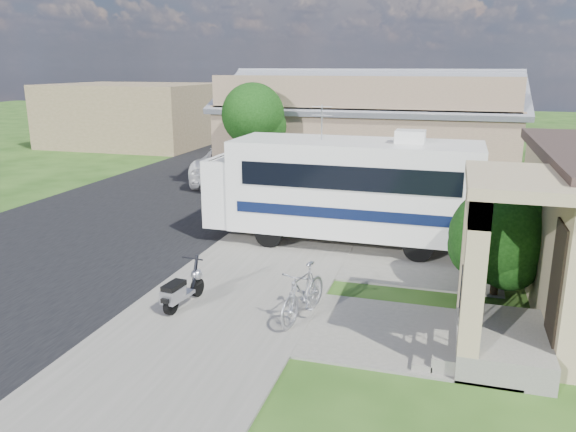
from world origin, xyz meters
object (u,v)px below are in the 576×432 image
(pickup_truck, at_px, (233,163))
(van, at_px, (279,142))
(motorhome, at_px, (344,187))
(garden_hose, at_px, (452,321))
(bicycle, at_px, (303,295))
(shrub, at_px, (503,232))
(scooter, at_px, (181,290))

(pickup_truck, relative_size, van, 1.08)
(motorhome, height_order, van, motorhome)
(pickup_truck, bearing_deg, van, -99.85)
(motorhome, relative_size, van, 1.40)
(motorhome, relative_size, garden_hose, 18.05)
(pickup_truck, height_order, van, pickup_truck)
(bicycle, distance_m, van, 22.10)
(shrub, bearing_deg, motorhome, 145.40)
(garden_hose, bearing_deg, shrub, 63.44)
(motorhome, distance_m, shrub, 5.11)
(motorhome, height_order, bicycle, motorhome)
(pickup_truck, xyz_separation_m, van, (-0.13, 7.55, -0.03))
(motorhome, relative_size, scooter, 5.23)
(motorhome, bearing_deg, garden_hose, -55.98)
(shrub, bearing_deg, garden_hose, -116.56)
(shrub, height_order, garden_hose, shrub)
(van, bearing_deg, garden_hose, -73.47)
(motorhome, xyz_separation_m, van, (-6.84, 15.44, -0.92))
(bicycle, relative_size, van, 0.34)
(motorhome, xyz_separation_m, pickup_truck, (-6.71, 7.90, -0.89))
(shrub, distance_m, bicycle, 4.86)
(bicycle, distance_m, pickup_truck, 15.07)
(shrub, xyz_separation_m, pickup_truck, (-10.91, 10.80, -0.70))
(motorhome, height_order, shrub, motorhome)
(shrub, bearing_deg, pickup_truck, 135.30)
(motorhome, bearing_deg, scooter, -113.08)
(bicycle, distance_m, garden_hose, 3.11)
(scooter, bearing_deg, bicycle, 10.49)
(shrub, distance_m, van, 21.42)
(scooter, height_order, pickup_truck, pickup_truck)
(van, height_order, garden_hose, van)
(shrub, xyz_separation_m, van, (-11.04, 18.35, -0.72))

